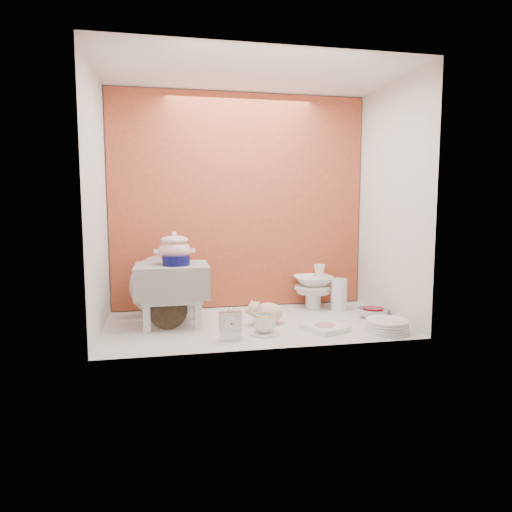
# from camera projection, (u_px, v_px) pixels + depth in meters

# --- Properties ---
(ground) EXTENTS (1.80, 1.80, 0.00)m
(ground) POSITION_uv_depth(u_px,v_px,m) (253.00, 324.00, 2.86)
(ground) COLOR silver
(ground) RESTS_ON ground
(niche_shell) EXTENTS (1.86, 1.03, 1.53)m
(niche_shell) POSITION_uv_depth(u_px,v_px,m) (248.00, 173.00, 2.93)
(niche_shell) COLOR #BD4D2F
(niche_shell) RESTS_ON ground
(step_stool) EXTENTS (0.44, 0.38, 0.38)m
(step_stool) POSITION_uv_depth(u_px,v_px,m) (172.00, 295.00, 2.81)
(step_stool) COLOR silver
(step_stool) RESTS_ON ground
(soup_tureen) EXTENTS (0.31, 0.31, 0.20)m
(soup_tureen) POSITION_uv_depth(u_px,v_px,m) (175.00, 248.00, 2.79)
(soup_tureen) COLOR white
(soup_tureen) RESTS_ON step_stool
(cobalt_bowl) EXTENTS (0.21, 0.21, 0.06)m
(cobalt_bowl) POSITION_uv_depth(u_px,v_px,m) (176.00, 260.00, 2.75)
(cobalt_bowl) COLOR #090B49
(cobalt_bowl) RESTS_ON step_stool
(floral_platter) EXTENTS (0.42, 0.17, 0.40)m
(floral_platter) POSITION_uv_depth(u_px,v_px,m) (161.00, 286.00, 3.04)
(floral_platter) COLOR white
(floral_platter) RESTS_ON ground
(blue_white_vase) EXTENTS (0.27, 0.27, 0.24)m
(blue_white_vase) POSITION_uv_depth(u_px,v_px,m) (177.00, 296.00, 3.12)
(blue_white_vase) COLOR silver
(blue_white_vase) RESTS_ON ground
(lacquer_tray) EXTENTS (0.25, 0.12, 0.23)m
(lacquer_tray) POSITION_uv_depth(u_px,v_px,m) (168.00, 310.00, 2.74)
(lacquer_tray) COLOR black
(lacquer_tray) RESTS_ON ground
(mantel_clock) EXTENTS (0.12, 0.05, 0.18)m
(mantel_clock) POSITION_uv_depth(u_px,v_px,m) (230.00, 324.00, 2.52)
(mantel_clock) COLOR silver
(mantel_clock) RESTS_ON ground
(plush_pig) EXTENTS (0.26, 0.20, 0.14)m
(plush_pig) POSITION_uv_depth(u_px,v_px,m) (268.00, 313.00, 2.85)
(plush_pig) COLOR beige
(plush_pig) RESTS_ON ground
(teacup_saucer) EXTENTS (0.22, 0.22, 0.01)m
(teacup_saucer) POSITION_uv_depth(u_px,v_px,m) (264.00, 333.00, 2.64)
(teacup_saucer) COLOR white
(teacup_saucer) RESTS_ON ground
(gold_rim_teacup) EXTENTS (0.15, 0.15, 0.11)m
(gold_rim_teacup) POSITION_uv_depth(u_px,v_px,m) (264.00, 323.00, 2.63)
(gold_rim_teacup) COLOR white
(gold_rim_teacup) RESTS_ON teacup_saucer
(lattice_dish) EXTENTS (0.29, 0.29, 0.03)m
(lattice_dish) POSITION_uv_depth(u_px,v_px,m) (325.00, 328.00, 2.71)
(lattice_dish) COLOR white
(lattice_dish) RESTS_ON ground
(dinner_plate_stack) EXTENTS (0.28, 0.28, 0.07)m
(dinner_plate_stack) POSITION_uv_depth(u_px,v_px,m) (387.00, 326.00, 2.67)
(dinner_plate_stack) COLOR white
(dinner_plate_stack) RESTS_ON ground
(crystal_bowl) EXTENTS (0.26, 0.26, 0.06)m
(crystal_bowl) POSITION_uv_depth(u_px,v_px,m) (373.00, 313.00, 3.01)
(crystal_bowl) COLOR silver
(crystal_bowl) RESTS_ON ground
(clear_glass_vase) EXTENTS (0.14, 0.14, 0.22)m
(clear_glass_vase) POSITION_uv_depth(u_px,v_px,m) (339.00, 295.00, 3.20)
(clear_glass_vase) COLOR silver
(clear_glass_vase) RESTS_ON ground
(porcelain_tower) EXTENTS (0.34, 0.34, 0.31)m
(porcelain_tower) POSITION_uv_depth(u_px,v_px,m) (313.00, 286.00, 3.27)
(porcelain_tower) COLOR white
(porcelain_tower) RESTS_ON ground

